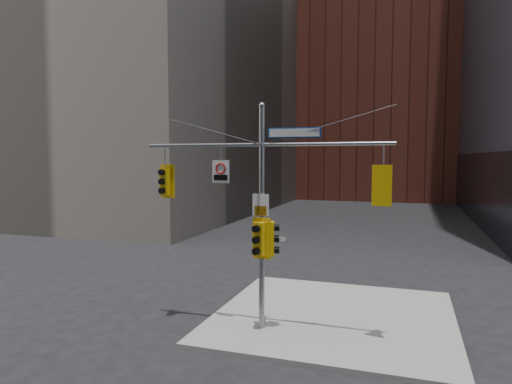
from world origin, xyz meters
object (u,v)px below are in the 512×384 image
Objects in this scene: traffic_light_pole_front at (259,239)px; traffic_light_pole_side at (272,239)px; traffic_light_west_arm at (165,181)px; traffic_light_east_arm at (383,185)px; street_sign_blade at (294,133)px; regulatory_sign_arm at (221,171)px; signal_assembly at (262,195)px.

traffic_light_pole_side is at bearing 51.33° from traffic_light_pole_front.
traffic_light_west_arm reaches higher than traffic_light_pole_front.
traffic_light_pole_front is at bearing 14.10° from traffic_light_east_arm.
traffic_light_east_arm reaches higher than traffic_light_west_arm.
street_sign_blade is (-2.63, 0.00, 1.55)m from traffic_light_east_arm.
traffic_light_west_arm is 1.57× the size of regulatory_sign_arm.
traffic_light_east_arm is at bearing 0.02° from signal_assembly.
traffic_light_west_arm is 4.73m from street_sign_blade.
traffic_light_pole_side is (-3.34, 0.02, -1.75)m from traffic_light_east_arm.
regulatory_sign_arm reaches higher than traffic_light_pole_front.
traffic_light_pole_front is at bearing -7.89° from regulatory_sign_arm.
street_sign_blade is at bearing -105.50° from traffic_light_pole_side.
traffic_light_east_arm is at bearing -104.55° from traffic_light_pole_side.
street_sign_blade reaches higher than traffic_light_west_arm.
traffic_light_pole_front is at bearing -168.78° from street_sign_blade.
signal_assembly is 1.58m from regulatory_sign_arm.
signal_assembly is 1.40m from traffic_light_pole_side.
signal_assembly is at bearing 176.73° from street_sign_blade.
street_sign_blade is at bearing 24.53° from traffic_light_pole_front.
traffic_light_pole_side is at bearing 7.19° from traffic_light_west_arm.
traffic_light_pole_side is at bearing 9.62° from traffic_light_east_arm.
traffic_light_west_arm is at bearing 75.82° from traffic_light_pole_side.
street_sign_blade reaches higher than regulatory_sign_arm.
traffic_light_west_arm is at bearing 9.82° from traffic_light_east_arm.
regulatory_sign_arm is at bearing 6.19° from traffic_light_west_arm.
traffic_light_west_arm is 0.97× the size of traffic_light_east_arm.
traffic_light_east_arm is (3.67, 0.00, 0.38)m from signal_assembly.
traffic_light_pole_side is (3.76, 0.01, -1.75)m from traffic_light_west_arm.
traffic_light_pole_front is (-0.32, -0.28, 0.02)m from traffic_light_pole_side.
traffic_light_west_arm is (-3.44, 0.01, 0.38)m from signal_assembly.
street_sign_blade reaches higher than traffic_light_pole_side.
traffic_light_east_arm is 0.91× the size of traffic_light_pole_front.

